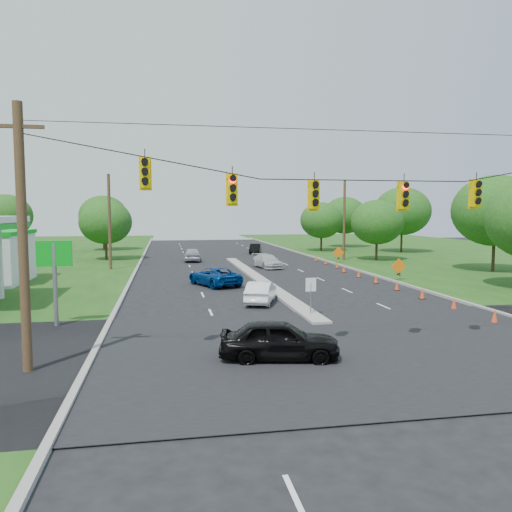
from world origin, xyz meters
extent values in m
plane|color=black|center=(0.00, 0.00, 0.00)|extent=(160.00, 160.00, 0.00)
cube|color=black|center=(0.00, 0.00, 0.00)|extent=(160.00, 14.00, 0.02)
cube|color=gray|center=(-10.10, 30.00, 0.00)|extent=(0.25, 110.00, 0.16)
cube|color=gray|center=(10.10, 30.00, 0.00)|extent=(0.25, 110.00, 0.16)
cube|color=gray|center=(0.00, 21.00, 0.00)|extent=(1.00, 34.00, 0.18)
cylinder|color=gray|center=(0.00, 6.00, 0.90)|extent=(0.06, 0.06, 1.80)
cube|color=white|center=(0.00, 6.00, 1.70)|extent=(0.55, 0.04, 0.70)
cylinder|color=#422D1C|center=(-12.00, -1.00, 4.50)|extent=(0.32, 0.32, 9.00)
cube|color=#422D1C|center=(-12.00, -1.00, 8.20)|extent=(1.60, 0.12, 0.12)
cylinder|color=black|center=(0.00, -1.00, 7.00)|extent=(24.00, 0.04, 0.04)
cube|color=#F8CC00|center=(-8.00, -1.00, 6.75)|extent=(0.34, 0.24, 1.00)
cube|color=#F8CC00|center=(-5.00, -1.00, 6.22)|extent=(0.34, 0.24, 1.00)
cube|color=#F8CC00|center=(-2.00, -1.00, 6.05)|extent=(0.34, 0.24, 1.00)
cube|color=#F8CC00|center=(1.50, -1.00, 6.05)|extent=(0.34, 0.24, 1.00)
cube|color=#F8CC00|center=(4.50, -1.00, 6.14)|extent=(0.34, 0.24, 1.00)
cylinder|color=#422D1C|center=(-12.50, 30.00, 4.50)|extent=(0.28, 0.28, 9.00)
cylinder|color=#422D1C|center=(12.50, 35.00, 4.50)|extent=(0.28, 0.28, 9.00)
cylinder|color=gray|center=(-12.50, 6.00, 2.00)|extent=(0.20, 0.20, 4.00)
cube|color=#00A215|center=(-12.50, 6.00, 3.50)|extent=(1.60, 0.15, 1.20)
cylinder|color=white|center=(-17.50, 14.50, 2.40)|extent=(0.36, 0.36, 4.80)
cone|color=#D8451B|center=(8.46, 3.00, 0.35)|extent=(0.32, 0.32, 0.70)
cone|color=#D8451B|center=(8.46, 6.50, 0.35)|extent=(0.32, 0.32, 0.70)
cone|color=#D8451B|center=(8.46, 10.00, 0.35)|extent=(0.32, 0.32, 0.70)
cone|color=#D8451B|center=(8.46, 13.50, 0.35)|extent=(0.32, 0.32, 0.70)
cone|color=#D8451B|center=(8.46, 17.00, 0.35)|extent=(0.32, 0.32, 0.70)
cone|color=#D8451B|center=(8.46, 20.50, 0.35)|extent=(0.32, 0.32, 0.70)
cone|color=#D8451B|center=(8.46, 24.00, 0.35)|extent=(0.32, 0.32, 0.70)
cone|color=#D8451B|center=(9.06, 27.50, 0.35)|extent=(0.32, 0.32, 0.70)
cone|color=#D8451B|center=(9.06, 31.00, 0.35)|extent=(0.32, 0.32, 0.70)
cone|color=#D8451B|center=(9.06, 34.50, 0.35)|extent=(0.32, 0.32, 0.70)
cube|color=black|center=(10.80, 18.00, 0.55)|extent=(0.06, 0.58, 0.26)
cube|color=black|center=(10.80, 18.00, 0.55)|extent=(0.06, 0.58, 0.26)
cube|color=orange|center=(10.80, 18.00, 1.15)|extent=(1.27, 0.05, 1.27)
cube|color=black|center=(10.80, 32.00, 0.55)|extent=(0.06, 0.58, 0.26)
cube|color=black|center=(10.80, 32.00, 0.55)|extent=(0.06, 0.58, 0.26)
cube|color=orange|center=(10.80, 32.00, 1.15)|extent=(1.27, 0.05, 1.27)
cylinder|color=black|center=(-28.00, 52.00, 1.44)|extent=(0.28, 0.28, 2.88)
ellipsoid|color=#194C14|center=(-28.00, 52.00, 4.96)|extent=(6.72, 6.72, 5.76)
cylinder|color=black|center=(-14.00, 40.00, 1.26)|extent=(0.28, 0.28, 2.52)
ellipsoid|color=#194C14|center=(-14.00, 40.00, 4.34)|extent=(5.88, 5.88, 5.04)
cylinder|color=black|center=(-16.00, 55.00, 1.44)|extent=(0.28, 0.28, 2.88)
ellipsoid|color=#194C14|center=(-16.00, 55.00, 4.96)|extent=(6.72, 6.72, 5.76)
cylinder|color=black|center=(22.00, 22.00, 1.62)|extent=(0.28, 0.28, 3.24)
ellipsoid|color=#194C14|center=(22.00, 22.00, 5.58)|extent=(7.56, 7.56, 6.48)
cylinder|color=black|center=(16.00, 34.00, 1.26)|extent=(0.28, 0.28, 2.52)
ellipsoid|color=#194C14|center=(16.00, 34.00, 4.34)|extent=(5.88, 5.88, 5.04)
cylinder|color=black|center=(24.00, 44.00, 1.62)|extent=(0.28, 0.28, 3.24)
ellipsoid|color=#194C14|center=(24.00, 44.00, 5.58)|extent=(7.56, 7.56, 6.48)
cylinder|color=black|center=(20.00, 55.00, 1.44)|extent=(0.28, 0.28, 2.88)
ellipsoid|color=#194C14|center=(20.00, 55.00, 4.96)|extent=(6.72, 6.72, 5.76)
cylinder|color=black|center=(14.00, 48.00, 1.26)|extent=(0.28, 0.28, 2.52)
ellipsoid|color=#194C14|center=(14.00, 48.00, 4.34)|extent=(5.88, 5.88, 5.04)
imported|color=black|center=(-3.29, -1.06, 0.75)|extent=(4.65, 2.53, 1.50)
imported|color=white|center=(-1.78, 10.43, 0.66)|extent=(2.64, 4.24, 1.32)
imported|color=navy|center=(-3.83, 18.11, 0.70)|extent=(4.09, 5.51, 1.39)
imported|color=silver|center=(2.42, 28.98, 0.67)|extent=(2.65, 4.85, 1.33)
imported|color=#A5A3B0|center=(-4.46, 36.97, 0.76)|extent=(1.98, 4.54, 1.52)
imported|color=black|center=(4.30, 45.98, 0.65)|extent=(2.32, 4.16, 1.30)
camera|label=1|loc=(-7.35, -18.58, 5.42)|focal=35.00mm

